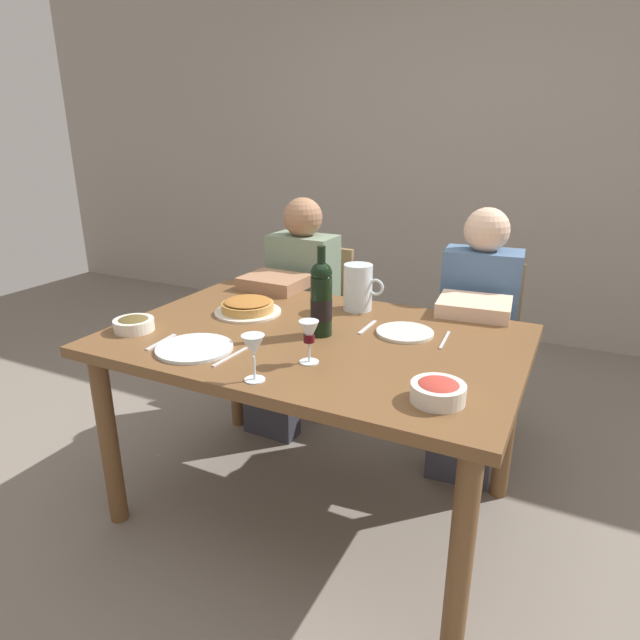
# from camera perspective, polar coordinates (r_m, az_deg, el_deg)

# --- Properties ---
(ground_plane) EXTENTS (8.00, 8.00, 0.00)m
(ground_plane) POSITION_cam_1_polar(r_m,az_deg,el_deg) (2.39, -0.53, -18.85)
(ground_plane) COLOR slate
(back_wall) EXTENTS (8.00, 0.10, 2.80)m
(back_wall) POSITION_cam_1_polar(r_m,az_deg,el_deg) (4.19, 15.42, 17.64)
(back_wall) COLOR #A3998E
(back_wall) RESTS_ON ground
(dining_table) EXTENTS (1.50, 1.00, 0.76)m
(dining_table) POSITION_cam_1_polar(r_m,az_deg,el_deg) (2.05, -0.58, -4.03)
(dining_table) COLOR brown
(dining_table) RESTS_ON ground
(wine_bottle) EXTENTS (0.08, 0.08, 0.33)m
(wine_bottle) POSITION_cam_1_polar(r_m,az_deg,el_deg) (1.98, 0.14, 2.25)
(wine_bottle) COLOR black
(wine_bottle) RESTS_ON dining_table
(water_pitcher) EXTENTS (0.17, 0.12, 0.19)m
(water_pitcher) POSITION_cam_1_polar(r_m,az_deg,el_deg) (2.28, 4.02, 3.17)
(water_pitcher) COLOR silver
(water_pitcher) RESTS_ON dining_table
(baked_tart) EXTENTS (0.28, 0.28, 0.06)m
(baked_tart) POSITION_cam_1_polar(r_m,az_deg,el_deg) (2.27, -7.59, 1.39)
(baked_tart) COLOR silver
(baked_tart) RESTS_ON dining_table
(salad_bowl) EXTENTS (0.16, 0.16, 0.06)m
(salad_bowl) POSITION_cam_1_polar(r_m,az_deg,el_deg) (1.56, 12.28, -7.26)
(salad_bowl) COLOR silver
(salad_bowl) RESTS_ON dining_table
(olive_bowl) EXTENTS (0.15, 0.15, 0.05)m
(olive_bowl) POSITION_cam_1_polar(r_m,az_deg,el_deg) (2.17, -18.95, -0.36)
(olive_bowl) COLOR silver
(olive_bowl) RESTS_ON dining_table
(wine_glass_left_diner) EXTENTS (0.07, 0.07, 0.15)m
(wine_glass_left_diner) POSITION_cam_1_polar(r_m,az_deg,el_deg) (1.63, -7.00, -2.90)
(wine_glass_left_diner) COLOR silver
(wine_glass_left_diner) RESTS_ON dining_table
(wine_glass_right_diner) EXTENTS (0.07, 0.07, 0.14)m
(wine_glass_right_diner) POSITION_cam_1_polar(r_m,az_deg,el_deg) (1.75, -1.16, -1.49)
(wine_glass_right_diner) COLOR silver
(wine_glass_right_diner) RESTS_ON dining_table
(dinner_plate_left_setting) EXTENTS (0.27, 0.27, 0.01)m
(dinner_plate_left_setting) POSITION_cam_1_polar(r_m,az_deg,el_deg) (1.93, -13.02, -2.89)
(dinner_plate_left_setting) COLOR silver
(dinner_plate_left_setting) RESTS_ON dining_table
(dinner_plate_right_setting) EXTENTS (0.21, 0.21, 0.01)m
(dinner_plate_right_setting) POSITION_cam_1_polar(r_m,az_deg,el_deg) (2.05, 8.90, -1.30)
(dinner_plate_right_setting) COLOR silver
(dinner_plate_right_setting) RESTS_ON dining_table
(fork_left_setting) EXTENTS (0.03, 0.16, 0.00)m
(fork_left_setting) POSITION_cam_1_polar(r_m,az_deg,el_deg) (2.03, -16.31, -2.22)
(fork_left_setting) COLOR silver
(fork_left_setting) RESTS_ON dining_table
(knife_left_setting) EXTENTS (0.02, 0.18, 0.00)m
(knife_left_setting) POSITION_cam_1_polar(r_m,az_deg,el_deg) (1.85, -9.38, -3.82)
(knife_left_setting) COLOR silver
(knife_left_setting) RESTS_ON dining_table
(knife_right_setting) EXTENTS (0.02, 0.18, 0.00)m
(knife_right_setting) POSITION_cam_1_polar(r_m,az_deg,el_deg) (2.01, 12.95, -2.05)
(knife_right_setting) COLOR silver
(knife_right_setting) RESTS_ON dining_table
(spoon_right_setting) EXTENTS (0.02, 0.16, 0.00)m
(spoon_right_setting) POSITION_cam_1_polar(r_m,az_deg,el_deg) (2.10, 5.00, -0.75)
(spoon_right_setting) COLOR silver
(spoon_right_setting) RESTS_ON dining_table
(chair_left) EXTENTS (0.41, 0.41, 0.87)m
(chair_left) POSITION_cam_1_polar(r_m,az_deg,el_deg) (3.03, -0.59, 0.42)
(chair_left) COLOR #9E7A51
(chair_left) RESTS_ON ground
(diner_left) EXTENTS (0.35, 0.51, 1.16)m
(diner_left) POSITION_cam_1_polar(r_m,az_deg,el_deg) (2.80, -2.90, 1.34)
(diner_left) COLOR gray
(diner_left) RESTS_ON ground
(chair_right) EXTENTS (0.44, 0.44, 0.87)m
(chair_right) POSITION_cam_1_polar(r_m,az_deg,el_deg) (2.80, 16.25, -1.99)
(chair_right) COLOR #9E7A51
(chair_right) RESTS_ON ground
(diner_right) EXTENTS (0.37, 0.53, 1.16)m
(diner_right) POSITION_cam_1_polar(r_m,az_deg,el_deg) (2.54, 15.90, -1.30)
(diner_right) COLOR #4C6B93
(diner_right) RESTS_ON ground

